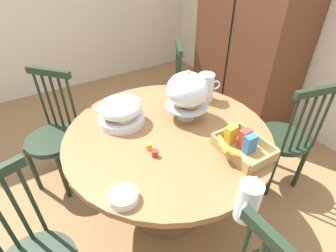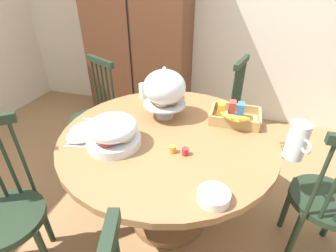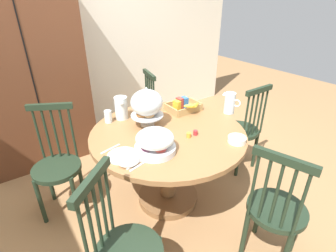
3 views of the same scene
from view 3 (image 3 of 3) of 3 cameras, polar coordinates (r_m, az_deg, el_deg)
The scene contains 23 objects.
ground_plane at distance 2.53m, azimuth -0.78°, elevation -16.89°, with size 10.00×10.00×0.00m, color #997047.
wall_back at distance 3.51m, azimuth -19.04°, elevation 18.47°, with size 4.80×0.06×2.60m, color silver.
wooden_armoire at distance 3.11m, azimuth -28.51°, elevation 9.63°, with size 1.18×0.60×1.96m.
dining_table at distance 2.24m, azimuth 0.00°, elevation -5.54°, with size 1.29×1.29×0.74m.
windsor_chair_near_window at distance 2.86m, azimuth 15.91°, elevation -1.05°, with size 0.40×0.40×0.97m.
windsor_chair_by_cabinet at distance 3.08m, azimuth -6.27°, elevation 2.07°, with size 0.41×0.41×0.97m.
windsor_chair_facing_door at distance 2.41m, azimuth -23.29°, elevation -8.25°, with size 0.45×0.45×0.97m.
windsor_chair_far_side at distance 1.65m, azimuth -9.56°, elevation -25.92°, with size 0.47×0.47×0.97m.
windsor_chair_host_seat at distance 1.97m, azimuth 22.74°, elevation -17.03°, with size 0.42×0.42×0.97m.
pastry_stand_with_dome at distance 2.17m, azimuth -4.75°, elevation 4.83°, with size 0.28×0.28×0.34m.
fruit_platter_covered at distance 1.83m, azimuth -2.90°, elevation -3.50°, with size 0.30×0.30×0.18m.
orange_juice_pitcher at distance 2.51m, azimuth 13.52°, elevation 4.79°, with size 0.10×0.17×0.20m.
milk_pitcher at distance 2.36m, azimuth -10.32°, elevation 3.76°, with size 0.12×0.19×0.21m.
cereal_basket at distance 2.51m, azimuth 3.46°, elevation 4.36°, with size 0.32×0.30×0.12m.
china_plate_large at distance 1.85m, azimuth -9.98°, elevation -6.47°, with size 0.22×0.22×0.01m, color white.
china_plate_small at distance 1.78m, azimuth -8.80°, elevation -7.56°, with size 0.15×0.15×0.01m, color white.
cereal_bowl at distance 2.05m, azimuth 15.04°, elevation -2.93°, with size 0.14×0.14×0.04m, color white.
drinking_glass at distance 2.33m, azimuth -13.14°, elevation 2.06°, with size 0.06×0.06×0.11m, color silver.
jam_jar_strawberry at distance 2.09m, azimuth 6.09°, elevation -1.48°, with size 0.04×0.04×0.04m, color #B7282D.
jam_jar_apricot at distance 2.05m, azimuth 4.61°, elevation -2.03°, with size 0.04×0.04×0.04m, color orange.
table_knife at distance 1.77m, azimuth -7.03°, elevation -8.28°, with size 0.17×0.01×0.01m, color silver.
dinner_fork at distance 1.75m, azimuth -6.36°, elevation -8.67°, with size 0.17×0.01×0.01m, color silver.
soup_spoon at distance 1.95m, azimuth -12.63°, elevation -4.97°, with size 0.17×0.01×0.01m, color silver.
Camera 3 is at (-1.01, -1.49, 1.77)m, focal length 27.50 mm.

